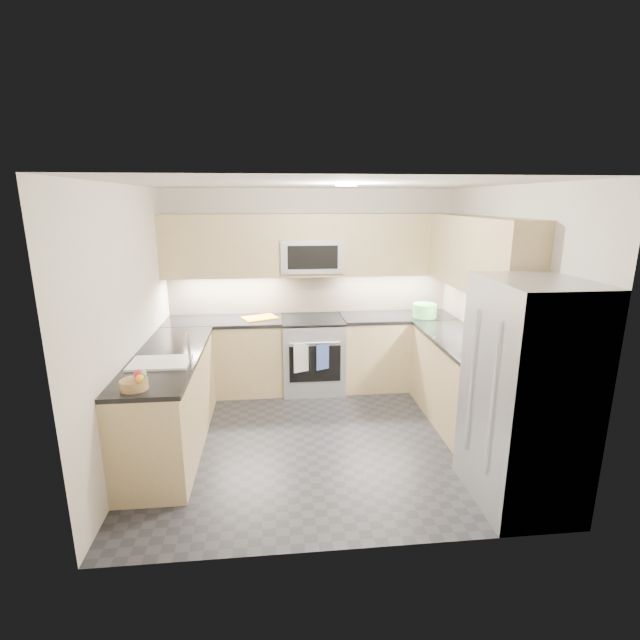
% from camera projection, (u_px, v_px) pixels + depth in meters
% --- Properties ---
extents(floor, '(3.60, 3.20, 0.00)m').
position_uv_depth(floor, '(323.00, 436.00, 4.77)').
color(floor, '#222327').
rests_on(floor, ground).
extents(ceiling, '(3.60, 3.20, 0.02)m').
position_uv_depth(ceiling, '(324.00, 184.00, 4.14)').
color(ceiling, beige).
rests_on(ceiling, wall_back).
extents(wall_back, '(3.60, 0.02, 2.50)m').
position_uv_depth(wall_back, '(310.00, 288.00, 5.99)').
color(wall_back, beige).
rests_on(wall_back, floor).
extents(wall_front, '(3.60, 0.02, 2.50)m').
position_uv_depth(wall_front, '(351.00, 382.00, 2.91)').
color(wall_front, beige).
rests_on(wall_front, floor).
extents(wall_left, '(0.02, 3.20, 2.50)m').
position_uv_depth(wall_left, '(130.00, 324.00, 4.28)').
color(wall_left, beige).
rests_on(wall_left, floor).
extents(wall_right, '(0.02, 3.20, 2.50)m').
position_uv_depth(wall_right, '(502.00, 315.00, 4.63)').
color(wall_right, beige).
rests_on(wall_right, floor).
extents(base_cab_back_left, '(1.42, 0.60, 0.90)m').
position_uv_depth(base_cab_back_left, '(226.00, 357.00, 5.80)').
color(base_cab_back_left, tan).
rests_on(base_cab_back_left, floor).
extents(base_cab_back_right, '(1.42, 0.60, 0.90)m').
position_uv_depth(base_cab_back_right, '(396.00, 352.00, 6.01)').
color(base_cab_back_right, tan).
rests_on(base_cab_back_right, floor).
extents(base_cab_right, '(0.60, 1.70, 0.90)m').
position_uv_depth(base_cab_right, '(461.00, 384.00, 4.94)').
color(base_cab_right, tan).
rests_on(base_cab_right, floor).
extents(base_cab_peninsula, '(0.60, 2.00, 0.90)m').
position_uv_depth(base_cab_peninsula, '(171.00, 402.00, 4.51)').
color(base_cab_peninsula, tan).
rests_on(base_cab_peninsula, floor).
extents(countertop_back_left, '(1.42, 0.63, 0.04)m').
position_uv_depth(countertop_back_left, '(224.00, 321.00, 5.68)').
color(countertop_back_left, black).
rests_on(countertop_back_left, base_cab_back_left).
extents(countertop_back_right, '(1.42, 0.63, 0.04)m').
position_uv_depth(countertop_back_right, '(398.00, 317.00, 5.89)').
color(countertop_back_right, black).
rests_on(countertop_back_right, base_cab_back_right).
extents(countertop_right, '(0.63, 1.70, 0.04)m').
position_uv_depth(countertop_right, '(465.00, 342.00, 4.83)').
color(countertop_right, black).
rests_on(countertop_right, base_cab_right).
extents(countertop_peninsula, '(0.63, 2.00, 0.04)m').
position_uv_depth(countertop_peninsula, '(167.00, 357.00, 4.39)').
color(countertop_peninsula, black).
rests_on(countertop_peninsula, base_cab_peninsula).
extents(upper_cab_back, '(3.60, 0.35, 0.75)m').
position_uv_depth(upper_cab_back, '(311.00, 245.00, 5.68)').
color(upper_cab_back, tan).
rests_on(upper_cab_back, wall_back).
extents(upper_cab_right, '(0.35, 1.95, 0.75)m').
position_uv_depth(upper_cab_right, '(479.00, 254.00, 4.73)').
color(upper_cab_right, tan).
rests_on(upper_cab_right, wall_right).
extents(backsplash_back, '(3.60, 0.01, 0.51)m').
position_uv_depth(backsplash_back, '(310.00, 293.00, 6.00)').
color(backsplash_back, tan).
rests_on(backsplash_back, wall_back).
extents(backsplash_right, '(0.01, 2.30, 0.51)m').
position_uv_depth(backsplash_right, '(482.00, 310.00, 5.07)').
color(backsplash_right, tan).
rests_on(backsplash_right, wall_right).
extents(gas_range, '(0.76, 0.65, 0.91)m').
position_uv_depth(gas_range, '(313.00, 355.00, 5.88)').
color(gas_range, '#A0A3A8').
rests_on(gas_range, floor).
extents(range_cooktop, '(0.76, 0.65, 0.03)m').
position_uv_depth(range_cooktop, '(313.00, 320.00, 5.76)').
color(range_cooktop, black).
rests_on(range_cooktop, gas_range).
extents(oven_door_glass, '(0.62, 0.02, 0.45)m').
position_uv_depth(oven_door_glass, '(315.00, 364.00, 5.56)').
color(oven_door_glass, black).
rests_on(oven_door_glass, gas_range).
extents(oven_handle, '(0.60, 0.02, 0.02)m').
position_uv_depth(oven_handle, '(315.00, 343.00, 5.48)').
color(oven_handle, '#B2B5BA').
rests_on(oven_handle, gas_range).
extents(microwave, '(0.76, 0.40, 0.40)m').
position_uv_depth(microwave, '(311.00, 255.00, 5.69)').
color(microwave, '#A4A5AC').
rests_on(microwave, upper_cab_back).
extents(microwave_door, '(0.60, 0.01, 0.28)m').
position_uv_depth(microwave_door, '(313.00, 257.00, 5.49)').
color(microwave_door, black).
rests_on(microwave_door, microwave).
extents(refrigerator, '(0.70, 0.90, 1.80)m').
position_uv_depth(refrigerator, '(526.00, 395.00, 3.57)').
color(refrigerator, '#A1A3A8').
rests_on(refrigerator, floor).
extents(fridge_handle_left, '(0.02, 0.02, 1.20)m').
position_uv_depth(fridge_handle_left, '(492.00, 401.00, 3.35)').
color(fridge_handle_left, '#B2B5BA').
rests_on(fridge_handle_left, refrigerator).
extents(fridge_handle_right, '(0.02, 0.02, 1.20)m').
position_uv_depth(fridge_handle_right, '(471.00, 382.00, 3.70)').
color(fridge_handle_right, '#B2B5BA').
rests_on(fridge_handle_right, refrigerator).
extents(sink_basin, '(0.52, 0.38, 0.16)m').
position_uv_depth(sink_basin, '(161.00, 370.00, 4.16)').
color(sink_basin, white).
rests_on(sink_basin, base_cab_peninsula).
extents(faucet, '(0.03, 0.03, 0.28)m').
position_uv_depth(faucet, '(189.00, 348.00, 4.13)').
color(faucet, silver).
rests_on(faucet, countertop_peninsula).
extents(utensil_bowl, '(0.35, 0.35, 0.17)m').
position_uv_depth(utensil_bowl, '(425.00, 310.00, 5.78)').
color(utensil_bowl, '#54C152').
rests_on(utensil_bowl, countertop_back_right).
extents(cutting_board, '(0.48, 0.42, 0.01)m').
position_uv_depth(cutting_board, '(260.00, 318.00, 5.74)').
color(cutting_board, orange).
rests_on(cutting_board, countertop_back_left).
extents(fruit_basket, '(0.27, 0.27, 0.08)m').
position_uv_depth(fruit_basket, '(134.00, 385.00, 3.57)').
color(fruit_basket, '#A07D4A').
rests_on(fruit_basket, countertop_peninsula).
extents(fruit_apple, '(0.08, 0.08, 0.08)m').
position_uv_depth(fruit_apple, '(139.00, 375.00, 3.56)').
color(fruit_apple, red).
rests_on(fruit_apple, fruit_basket).
extents(fruit_pear, '(0.07, 0.07, 0.07)m').
position_uv_depth(fruit_pear, '(142.00, 374.00, 3.58)').
color(fruit_pear, '#64A948').
rests_on(fruit_pear, fruit_basket).
extents(dish_towel_check, '(0.18, 0.08, 0.36)m').
position_uv_depth(dish_towel_check, '(301.00, 358.00, 5.48)').
color(dish_towel_check, silver).
rests_on(dish_towel_check, oven_handle).
extents(dish_towel_blue, '(0.16, 0.08, 0.32)m').
position_uv_depth(dish_towel_blue, '(323.00, 357.00, 5.51)').
color(dish_towel_blue, '#354894').
rests_on(dish_towel_blue, oven_handle).
extents(fruit_orange, '(0.06, 0.06, 0.06)m').
position_uv_depth(fruit_orange, '(140.00, 378.00, 3.49)').
color(fruit_orange, yellow).
rests_on(fruit_orange, fruit_basket).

